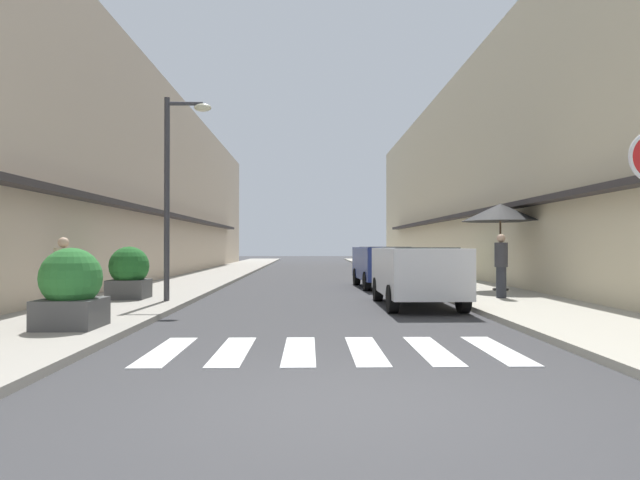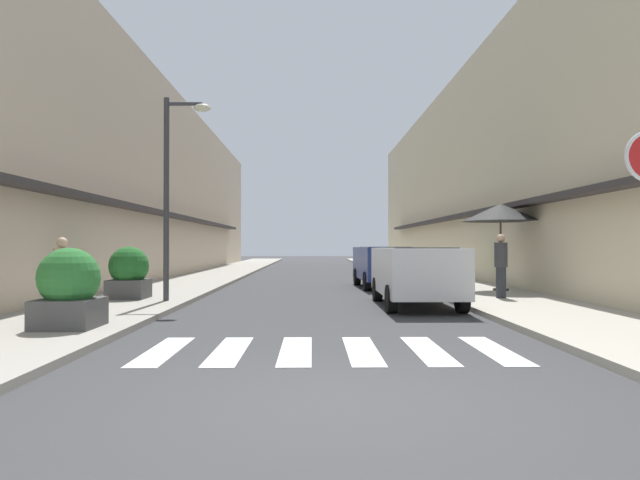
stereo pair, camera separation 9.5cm
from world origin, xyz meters
name	(u,v)px [view 2 (the right image)]	position (x,y,z in m)	size (l,w,h in m)	color
ground_plane	(318,279)	(0.00, 19.06, 0.00)	(104.83, 104.83, 0.00)	#38383A
sidewalk_left	(206,278)	(-4.94, 19.06, 0.06)	(3.12, 66.71, 0.12)	#9E998E
sidewalk_right	(428,278)	(4.94, 19.06, 0.06)	(3.12, 66.71, 0.12)	#ADA899
building_row_left	(125,185)	(-9.00, 20.44, 4.34)	(5.50, 44.88, 8.68)	#C6B299
building_row_right	(507,177)	(9.00, 20.44, 4.77)	(5.50, 44.88, 9.54)	beige
crosswalk	(329,351)	(0.00, 2.71, 0.01)	(5.20, 2.20, 0.01)	silver
parked_car_near	(416,269)	(2.33, 8.32, 0.92)	(1.83, 4.06, 1.47)	silver
parked_car_mid	(384,262)	(2.33, 14.30, 0.92)	(1.95, 4.02, 1.47)	navy
street_lamp	(174,176)	(-3.75, 8.72, 3.28)	(1.19, 0.28, 5.15)	#38383D
cafe_umbrella	(501,213)	(5.62, 11.69, 2.53)	(2.36, 2.36, 2.70)	#262626
planter_corner	(69,289)	(-4.38, 4.21, 0.78)	(1.02, 1.02, 1.36)	#4C4C4C
planter_midblock	(129,273)	(-5.08, 9.31, 0.80)	(1.03, 1.03, 1.37)	#4C4C4C
planter_far	(447,266)	(4.89, 15.48, 0.72)	(0.94, 0.94, 1.23)	slate
pedestrian_walking_near	(62,276)	(-5.09, 5.49, 0.93)	(0.34, 0.34, 1.56)	#282B33
pedestrian_walking_far	(501,264)	(4.78, 9.28, 1.01)	(0.34, 0.34, 1.70)	#282B33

